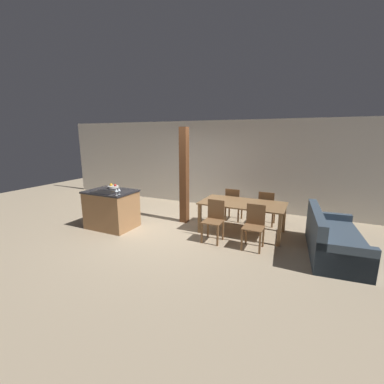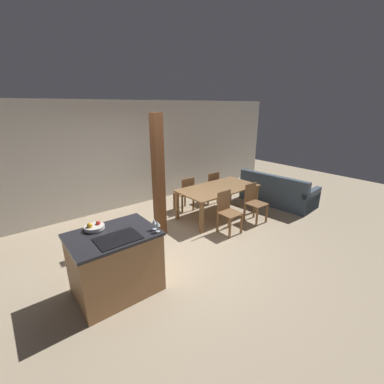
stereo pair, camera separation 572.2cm
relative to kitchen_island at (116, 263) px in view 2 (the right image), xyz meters
The scene contains 13 objects.
ground_plane 1.45m from the kitchen_island, 18.93° to the left, with size 16.00×16.00×0.00m, color tan.
wall_back 3.42m from the kitchen_island, 66.95° to the left, with size 11.20×0.08×2.70m.
kitchen_island is the anchor object (origin of this frame).
fruit_bowl 0.59m from the kitchen_island, 119.59° to the left, with size 0.27×0.27×0.11m.
wine_glass_near 0.85m from the kitchen_island, 35.03° to the right, with size 0.07×0.07×0.15m.
wine_glass_middle 0.82m from the kitchen_island, 27.66° to the right, with size 0.07×0.07×0.15m.
dining_table 3.19m from the kitchen_island, 19.05° to the left, with size 1.92×1.01×0.72m.
dining_chair_near_left 2.60m from the kitchen_island, ahead, with size 0.40×0.40×0.89m.
dining_chair_near_right 3.46m from the kitchen_island, ahead, with size 0.40×0.40×0.89m.
dining_chair_far_left 3.13m from the kitchen_island, 34.52° to the left, with size 0.40×0.40×0.89m.
dining_chair_far_right 3.87m from the kitchen_island, 27.26° to the left, with size 0.40×0.40×0.89m.
couch 4.92m from the kitchen_island, ahead, with size 1.06×2.00×0.85m.
timber_post 1.99m from the kitchen_island, 38.36° to the left, with size 0.19×0.19×2.46m.
Camera 2 is at (-2.39, -3.54, 2.58)m, focal length 24.00 mm.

